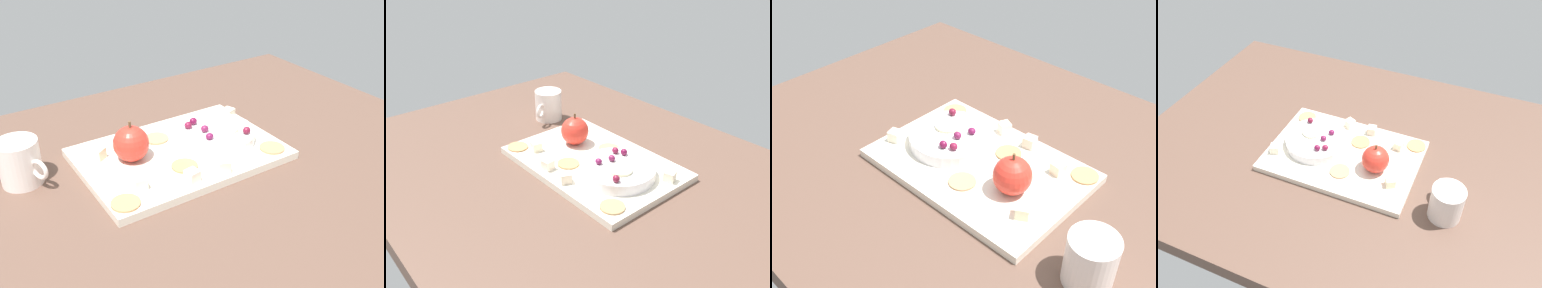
% 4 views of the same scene
% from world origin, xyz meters
% --- Properties ---
extents(table, '(1.20, 0.86, 0.05)m').
position_xyz_m(table, '(0.00, 0.00, 0.02)').
color(table, brown).
rests_on(table, ground).
extents(platter, '(0.40, 0.27, 0.02)m').
position_xyz_m(platter, '(0.01, 0.03, 0.06)').
color(platter, silver).
rests_on(platter, table).
extents(serving_dish, '(0.17, 0.17, 0.03)m').
position_xyz_m(serving_dish, '(0.09, 0.03, 0.08)').
color(serving_dish, white).
rests_on(serving_dish, platter).
extents(apple_whole, '(0.07, 0.07, 0.07)m').
position_xyz_m(apple_whole, '(-0.09, 0.05, 0.10)').
color(apple_whole, red).
rests_on(apple_whole, platter).
extents(apple_stem, '(0.01, 0.01, 0.01)m').
position_xyz_m(apple_stem, '(-0.09, 0.05, 0.14)').
color(apple_stem, brown).
rests_on(apple_stem, apple_whole).
extents(cheese_cube_0, '(0.03, 0.03, 0.02)m').
position_xyz_m(cheese_cube_0, '(-0.14, 0.09, 0.07)').
color(cheese_cube_0, '#F6EDBE').
rests_on(cheese_cube_0, platter).
extents(cheese_cube_1, '(0.03, 0.03, 0.02)m').
position_xyz_m(cheese_cube_1, '(0.04, -0.08, 0.07)').
color(cheese_cube_1, '#F9E3C4').
rests_on(cheese_cube_1, platter).
extents(cheese_cube_2, '(0.03, 0.03, 0.02)m').
position_xyz_m(cheese_cube_2, '(-0.03, -0.07, 0.07)').
color(cheese_cube_2, '#F9E6CE').
rests_on(cheese_cube_2, platter).
extents(cheese_cube_3, '(0.03, 0.03, 0.02)m').
position_xyz_m(cheese_cube_3, '(-0.12, -0.04, 0.07)').
color(cheese_cube_3, '#F9F1C7').
rests_on(cheese_cube_3, platter).
extents(cheese_cube_4, '(0.03, 0.03, 0.02)m').
position_xyz_m(cheese_cube_4, '(0.18, 0.10, 0.07)').
color(cheese_cube_4, '#F9ECCE').
rests_on(cheese_cube_4, platter).
extents(cracker_0, '(0.05, 0.05, 0.00)m').
position_xyz_m(cracker_0, '(-0.02, -0.03, 0.07)').
color(cracker_0, '#A98452').
rests_on(cracker_0, platter).
extents(cracker_1, '(0.05, 0.05, 0.00)m').
position_xyz_m(cracker_1, '(-0.01, 0.10, 0.07)').
color(cracker_1, tan).
rests_on(cracker_1, platter).
extents(cracker_2, '(0.05, 0.05, 0.00)m').
position_xyz_m(cracker_2, '(0.17, -0.06, 0.07)').
color(cracker_2, '#AB8256').
rests_on(cracker_2, platter).
extents(cracker_3, '(0.05, 0.05, 0.00)m').
position_xyz_m(cracker_3, '(-0.16, -0.07, 0.07)').
color(cracker_3, tan).
rests_on(cracker_3, platter).
extents(grape_0, '(0.02, 0.01, 0.01)m').
position_xyz_m(grape_0, '(0.07, 0.03, 0.10)').
color(grape_0, maroon).
rests_on(grape_0, serving_dish).
extents(grape_1, '(0.02, 0.01, 0.02)m').
position_xyz_m(grape_1, '(0.13, -0.02, 0.10)').
color(grape_1, maroon).
rests_on(grape_1, serving_dish).
extents(grape_2, '(0.02, 0.01, 0.01)m').
position_xyz_m(grape_2, '(0.05, 0.06, 0.10)').
color(grape_2, maroon).
rests_on(grape_2, serving_dish).
extents(grape_3, '(0.02, 0.01, 0.01)m').
position_xyz_m(grape_3, '(0.06, -0.00, 0.10)').
color(grape_3, maroon).
rests_on(grape_3, serving_dish).
extents(grape_4, '(0.02, 0.01, 0.02)m').
position_xyz_m(grape_4, '(0.07, 0.07, 0.10)').
color(grape_4, maroon).
rests_on(grape_4, serving_dish).
extents(apple_slice_0, '(0.05, 0.05, 0.01)m').
position_xyz_m(apple_slice_0, '(0.11, 0.02, 0.09)').
color(apple_slice_0, beige).
rests_on(apple_slice_0, serving_dish).
extents(cup, '(0.08, 0.10, 0.09)m').
position_xyz_m(cup, '(-0.28, 0.11, 0.09)').
color(cup, silver).
rests_on(cup, table).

